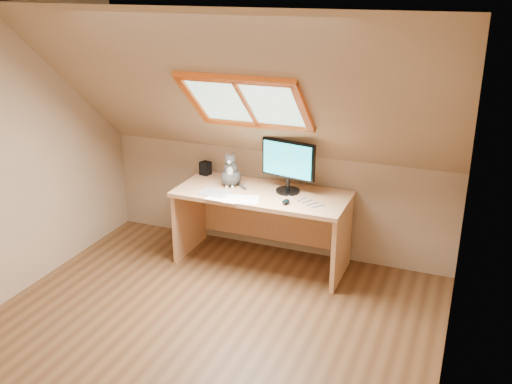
% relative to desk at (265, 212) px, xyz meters
% --- Properties ---
extents(ground, '(3.50, 3.50, 0.00)m').
position_rel_desk_xyz_m(ground, '(-0.01, -1.45, -0.50)').
color(ground, brown).
rests_on(ground, ground).
extents(room_shell, '(3.52, 3.52, 2.41)m').
position_rel_desk_xyz_m(room_shell, '(-0.01, -1.54, 0.93)').
color(room_shell, tan).
rests_on(room_shell, ground).
extents(desk, '(1.59, 0.70, 0.73)m').
position_rel_desk_xyz_m(desk, '(0.00, 0.00, 0.00)').
color(desk, tan).
rests_on(desk, ground).
extents(monitor, '(0.52, 0.22, 0.48)m').
position_rel_desk_xyz_m(monitor, '(0.22, 0.02, 0.50)').
color(monitor, black).
rests_on(monitor, desk).
extents(cat, '(0.24, 0.27, 0.35)m').
position_rel_desk_xyz_m(cat, '(-0.34, -0.01, 0.35)').
color(cat, '#48423F').
rests_on(cat, desk).
extents(desk_speaker, '(0.11, 0.11, 0.13)m').
position_rel_desk_xyz_m(desk_speaker, '(-0.70, 0.18, 0.29)').
color(desk_speaker, black).
rests_on(desk_speaker, desk).
extents(graphics_tablet, '(0.27, 0.20, 0.01)m').
position_rel_desk_xyz_m(graphics_tablet, '(-0.39, -0.26, 0.23)').
color(graphics_tablet, '#B2B2B7').
rests_on(graphics_tablet, desk).
extents(mouse, '(0.06, 0.11, 0.03)m').
position_rel_desk_xyz_m(mouse, '(0.29, -0.26, 0.24)').
color(mouse, black).
rests_on(mouse, desk).
extents(papers, '(0.33, 0.27, 0.00)m').
position_rel_desk_xyz_m(papers, '(-0.16, -0.33, 0.22)').
color(papers, white).
rests_on(papers, desk).
extents(cables, '(0.51, 0.26, 0.01)m').
position_rel_desk_xyz_m(cables, '(0.39, -0.19, 0.23)').
color(cables, silver).
rests_on(cables, desk).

